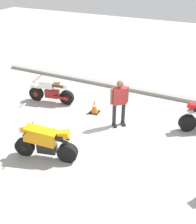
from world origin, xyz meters
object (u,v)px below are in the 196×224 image
object	(u,v)px
motorcycle_cream_vintage	(51,91)
person_in_red_shirt	(119,100)
motorcycle_orange_sportbike	(45,142)
traffic_cone	(94,107)

from	to	relation	value
motorcycle_cream_vintage	person_in_red_shirt	size ratio (longest dim) A/B	1.12
motorcycle_orange_sportbike	person_in_red_shirt	bearing A→B (deg)	-130.10
motorcycle_cream_vintage	person_in_red_shirt	bearing A→B (deg)	162.35
motorcycle_cream_vintage	traffic_cone	bearing A→B (deg)	169.55
motorcycle_orange_sportbike	motorcycle_cream_vintage	size ratio (longest dim) A/B	1.00
motorcycle_orange_sportbike	traffic_cone	xyz separation A→B (m)	(0.18, 3.02, -0.33)
motorcycle_cream_vintage	traffic_cone	distance (m)	1.99
person_in_red_shirt	traffic_cone	size ratio (longest dim) A/B	3.27
motorcycle_orange_sportbike	motorcycle_cream_vintage	world-z (taller)	motorcycle_orange_sportbike
motorcycle_orange_sportbike	person_in_red_shirt	size ratio (longest dim) A/B	1.12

